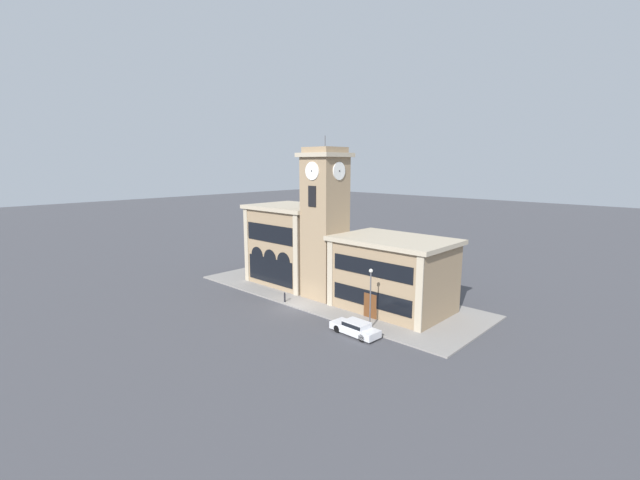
% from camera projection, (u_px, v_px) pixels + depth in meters
% --- Properties ---
extents(ground_plane, '(300.00, 300.00, 0.00)m').
position_uv_depth(ground_plane, '(293.00, 308.00, 45.21)').
color(ground_plane, '#424247').
extents(sidewalk_kerb, '(35.10, 12.45, 0.15)m').
position_uv_depth(sidewalk_kerb, '(332.00, 294.00, 49.66)').
color(sidewalk_kerb, gray).
rests_on(sidewalk_kerb, ground_plane).
extents(clock_tower, '(4.62, 4.62, 17.98)m').
position_uv_depth(clock_tower, '(325.00, 224.00, 47.23)').
color(clock_tower, '#937A5B').
rests_on(clock_tower, ground_plane).
extents(town_hall_left_wing, '(10.49, 8.20, 9.93)m').
position_uv_depth(town_hall_left_wing, '(293.00, 244.00, 53.93)').
color(town_hall_left_wing, '#937A5B').
rests_on(town_hall_left_wing, ground_plane).
extents(town_hall_right_wing, '(11.99, 8.20, 7.61)m').
position_uv_depth(town_hall_right_wing, '(393.00, 274.00, 43.98)').
color(town_hall_right_wing, '#937A5B').
rests_on(town_hall_right_wing, ground_plane).
extents(parked_car_near, '(4.76, 1.89, 1.29)m').
position_uv_depth(parked_car_near, '(355.00, 328.00, 37.96)').
color(parked_car_near, silver).
rests_on(parked_car_near, ground_plane).
extents(street_lamp, '(0.36, 0.36, 5.64)m').
position_uv_depth(street_lamp, '(371.00, 290.00, 38.44)').
color(street_lamp, '#4C4C51').
rests_on(street_lamp, sidewalk_kerb).
extents(bollard, '(0.18, 0.18, 1.06)m').
position_uv_depth(bollard, '(285.00, 297.00, 46.59)').
color(bollard, black).
rests_on(bollard, sidewalk_kerb).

